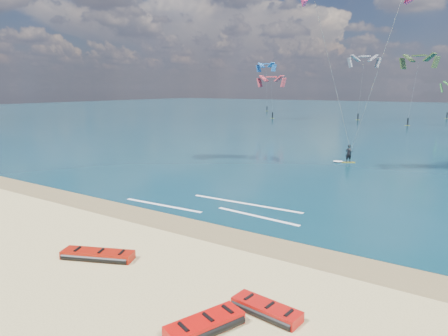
# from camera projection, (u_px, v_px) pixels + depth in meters

# --- Properties ---
(ground) EXTENTS (320.00, 320.00, 0.00)m
(ground) POSITION_uv_depth(u_px,v_px,m) (361.00, 143.00, 51.62)
(ground) COLOR tan
(ground) RESTS_ON ground
(wet_sand_strip) EXTENTS (320.00, 2.40, 0.01)m
(wet_sand_strip) POSITION_uv_depth(u_px,v_px,m) (177.00, 223.00, 21.27)
(wet_sand_strip) COLOR brown
(wet_sand_strip) RESTS_ON ground
(sea) EXTENTS (320.00, 200.00, 0.04)m
(sea) POSITION_uv_depth(u_px,v_px,m) (426.00, 115.00, 104.10)
(sea) COLOR #0B313D
(sea) RESTS_ON ground
(packed_kite_left) EXTENTS (3.46, 2.34, 0.41)m
(packed_kite_left) POSITION_uv_depth(u_px,v_px,m) (98.00, 259.00, 16.89)
(packed_kite_left) COLOR #A31608
(packed_kite_left) RESTS_ON ground
(packed_kite_mid) EXTENTS (2.61, 1.35, 0.39)m
(packed_kite_mid) POSITION_uv_depth(u_px,v_px,m) (266.00, 314.00, 12.77)
(packed_kite_mid) COLOR #BB110D
(packed_kite_mid) RESTS_ON ground
(packed_kite_right) EXTENTS (2.08, 2.91, 0.44)m
(packed_kite_right) POSITION_uv_depth(u_px,v_px,m) (205.00, 330.00, 11.90)
(packed_kite_right) COLOR red
(packed_kite_right) RESTS_ON ground
(kitesurfer_main) EXTENTS (9.13, 10.30, 17.20)m
(kitesurfer_main) POSITION_uv_depth(u_px,v_px,m) (353.00, 67.00, 32.94)
(kitesurfer_main) COLOR yellow
(kitesurfer_main) RESTS_ON sea
(shoreline_foam) EXTENTS (11.34, 3.63, 0.01)m
(shoreline_foam) POSITION_uv_depth(u_px,v_px,m) (223.00, 207.00, 23.95)
(shoreline_foam) COLOR white
(shoreline_foam) RESTS_ON ground
(distant_kites) EXTENTS (77.37, 30.44, 14.85)m
(distant_kites) POSITION_uv_depth(u_px,v_px,m) (403.00, 92.00, 83.06)
(distant_kites) COLOR green
(distant_kites) RESTS_ON ground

